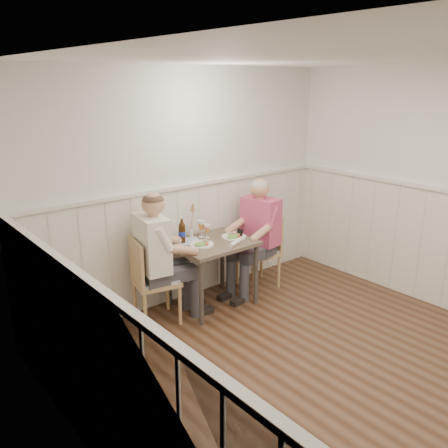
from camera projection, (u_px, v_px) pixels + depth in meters
name	position (u px, v px, depth m)	size (l,w,h in m)	color
ground_plane	(342.00, 381.00, 4.02)	(4.50, 4.50, 0.00)	#422616
room_shell	(357.00, 208.00, 3.58)	(4.04, 4.54, 2.60)	white
wainscot	(286.00, 281.00, 4.33)	(4.00, 4.49, 1.34)	white
dining_table	(213.00, 251.00, 5.22)	(0.87, 0.70, 0.75)	brown
chair_right	(262.00, 248.00, 5.77)	(0.49, 0.49, 0.90)	tan
chair_left	(151.00, 278.00, 4.87)	(0.52, 0.52, 0.92)	tan
man_in_pink	(258.00, 243.00, 5.64)	(0.69, 0.48, 1.39)	#3F3F47
diner_cream	(157.00, 268.00, 4.86)	(0.71, 0.50, 1.42)	#3F3F47
plate_man	(234.00, 236.00, 5.31)	(0.28, 0.28, 0.07)	white
plate_diner	(201.00, 244.00, 5.06)	(0.27, 0.27, 0.07)	white
beer_glass_a	(201.00, 226.00, 5.30)	(0.08, 0.08, 0.19)	silver
beer_glass_b	(207.00, 229.00, 5.28)	(0.06, 0.06, 0.16)	silver
beer_bottle	(182.00, 232.00, 5.12)	(0.08, 0.08, 0.27)	black
rolled_napkin	(235.00, 243.00, 5.09)	(0.21, 0.13, 0.05)	white
grass_vase	(191.00, 221.00, 5.29)	(0.05, 0.05, 0.41)	silver
gingham_mat	(186.00, 241.00, 5.19)	(0.37, 0.33, 0.01)	#6272A8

